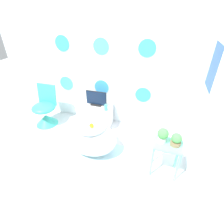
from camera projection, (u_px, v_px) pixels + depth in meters
name	position (u px, v px, depth m)	size (l,w,h in m)	color
ground_plane	(64.00, 184.00, 2.46)	(12.00, 12.00, 0.00)	silver
wall_back_dotted	(102.00, 60.00, 3.17)	(4.32, 0.05, 2.60)	white
wall_right	(212.00, 90.00, 2.04)	(0.06, 2.70, 2.60)	silver
rug	(92.00, 156.00, 2.91)	(0.92, 0.80, 0.01)	silver
bathtub	(92.00, 138.00, 2.88)	(0.84, 0.61, 0.55)	white
rubber_duck	(91.00, 125.00, 2.66)	(0.07, 0.08, 0.08)	yellow
chair	(45.00, 113.00, 3.58)	(0.47, 0.47, 0.82)	#38B2A3
tv_cabinet	(97.00, 115.00, 3.55)	(0.58, 0.39, 0.48)	silver
tv	(96.00, 99.00, 3.36)	(0.41, 0.12, 0.29)	black
vase	(106.00, 108.00, 3.22)	(0.07, 0.07, 0.13)	#51B2AD
side_table	(167.00, 151.00, 2.44)	(0.40, 0.31, 0.54)	#72D8B7
potted_plant_left	(163.00, 135.00, 2.35)	(0.15, 0.15, 0.22)	white
potted_plant_right	(176.00, 140.00, 2.31)	(0.14, 0.14, 0.19)	#8C6B4C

